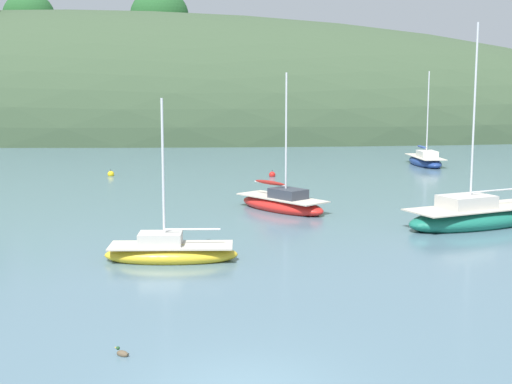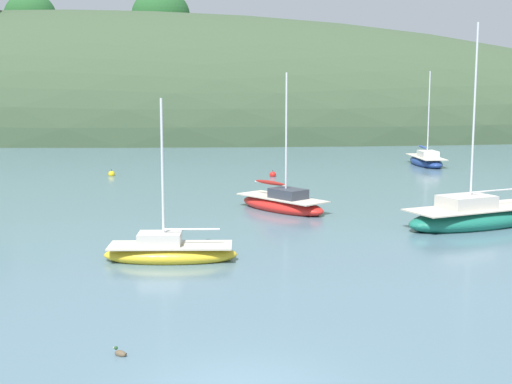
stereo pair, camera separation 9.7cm
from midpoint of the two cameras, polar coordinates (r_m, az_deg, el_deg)
far_shoreline_hill at (r=92.41m, az=-15.34°, el=4.34°), size 150.00×36.00×31.85m
sailboat_white_near at (r=37.03m, az=1.97°, el=-0.88°), size 5.06×5.25×7.02m
sailboat_black_sloop at (r=26.98m, az=-6.73°, el=-4.62°), size 4.86×1.80×6.01m
sailboat_blue_center at (r=58.08m, az=12.85°, el=2.37°), size 2.42×5.69×7.32m
sailboat_teal_outer at (r=34.38m, az=16.42°, el=-1.85°), size 7.47×5.33×9.16m
mooring_buoy_outer at (r=51.31m, az=-11.17°, el=1.36°), size 0.44×0.44×0.54m
mooring_buoy_channel at (r=50.00m, az=1.20°, el=1.33°), size 0.44×0.44×0.54m
duck_lone_right at (r=18.21m, az=-10.41°, el=-12.13°), size 0.39×0.34×0.24m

